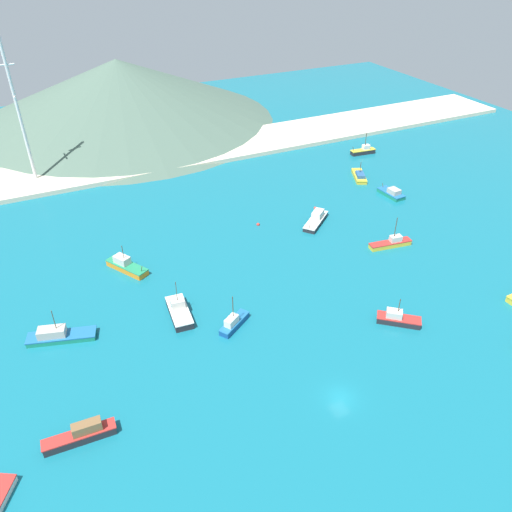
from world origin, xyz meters
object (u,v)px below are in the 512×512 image
(fishing_boat_12, at_px, (179,311))
(fishing_boat_14, at_px, (391,243))
(fishing_boat_0, at_px, (392,193))
(buoy_0, at_px, (258,225))
(fishing_boat_7, at_px, (316,219))
(fishing_boat_13, at_px, (234,323))
(fishing_boat_4, at_px, (59,335))
(radio_tower, at_px, (19,113))
(fishing_boat_6, at_px, (126,266))
(buoy_1, at_px, (315,208))
(fishing_boat_9, at_px, (363,151))
(fishing_boat_10, at_px, (398,319))
(fishing_boat_2, at_px, (359,176))
(fishing_boat_5, at_px, (82,435))

(fishing_boat_12, xyz_separation_m, fishing_boat_14, (47.45, 2.04, -0.22))
(fishing_boat_0, xyz_separation_m, buoy_0, (-36.46, 1.37, -0.66))
(fishing_boat_7, relative_size, buoy_0, 11.97)
(fishing_boat_13, relative_size, fishing_boat_14, 0.70)
(fishing_boat_12, bearing_deg, buoy_0, 40.45)
(fishing_boat_13, bearing_deg, fishing_boat_4, 160.42)
(fishing_boat_0, distance_m, buoy_0, 36.50)
(fishing_boat_14, height_order, radio_tower, radio_tower)
(fishing_boat_4, distance_m, buoy_0, 49.67)
(fishing_boat_7, relative_size, fishing_boat_14, 0.97)
(fishing_boat_6, bearing_deg, buoy_1, 6.85)
(fishing_boat_14, bearing_deg, fishing_boat_12, -177.54)
(fishing_boat_6, distance_m, buoy_0, 31.38)
(buoy_0, bearing_deg, fishing_boat_12, -139.55)
(fishing_boat_9, height_order, radio_tower, radio_tower)
(fishing_boat_0, height_order, buoy_1, fishing_boat_0)
(fishing_boat_7, relative_size, fishing_boat_9, 1.21)
(fishing_boat_6, bearing_deg, buoy_0, 8.28)
(fishing_boat_6, height_order, fishing_boat_10, fishing_boat_6)
(fishing_boat_4, bearing_deg, fishing_boat_6, 45.56)
(fishing_boat_7, distance_m, fishing_boat_14, 17.83)
(fishing_boat_2, height_order, fishing_boat_7, fishing_boat_2)
(fishing_boat_9, bearing_deg, fishing_boat_5, -144.68)
(fishing_boat_7, distance_m, fishing_boat_13, 39.38)
(fishing_boat_0, distance_m, fishing_boat_5, 91.05)
(fishing_boat_2, relative_size, fishing_boat_13, 1.33)
(buoy_0, distance_m, radio_tower, 65.19)
(fishing_boat_7, distance_m, buoy_0, 13.27)
(fishing_boat_14, bearing_deg, fishing_boat_10, -125.81)
(fishing_boat_6, bearing_deg, fishing_boat_5, -111.83)
(fishing_boat_5, distance_m, radio_tower, 88.21)
(fishing_boat_4, xyz_separation_m, buoy_1, (61.41, 20.55, -0.74))
(fishing_boat_9, bearing_deg, fishing_boat_12, -147.28)
(fishing_boat_6, bearing_deg, fishing_boat_12, -74.13)
(fishing_boat_7, relative_size, fishing_boat_13, 1.39)
(fishing_boat_4, relative_size, fishing_boat_9, 1.48)
(fishing_boat_13, relative_size, buoy_0, 8.61)
(fishing_boat_4, bearing_deg, fishing_boat_14, -0.59)
(fishing_boat_0, xyz_separation_m, fishing_boat_7, (-24.12, -3.44, 0.11))
(fishing_boat_13, distance_m, fishing_boat_14, 41.07)
(buoy_0, relative_size, radio_tower, 0.02)
(fishing_boat_10, distance_m, fishing_boat_12, 37.58)
(fishing_boat_0, xyz_separation_m, fishing_boat_4, (-82.16, -18.09, 0.07))
(fishing_boat_2, relative_size, fishing_boat_14, 0.93)
(fishing_boat_6, relative_size, fishing_boat_14, 0.99)
(fishing_boat_4, bearing_deg, fishing_boat_2, 20.40)
(fishing_boat_9, distance_m, radio_tower, 93.31)
(fishing_boat_2, distance_m, fishing_boat_4, 86.31)
(fishing_boat_0, bearing_deg, buoy_1, 173.22)
(fishing_boat_13, bearing_deg, fishing_boat_10, -23.49)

